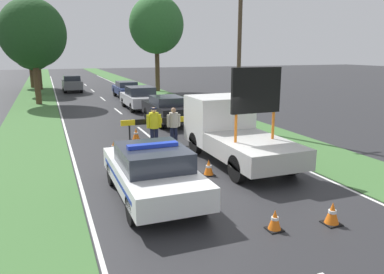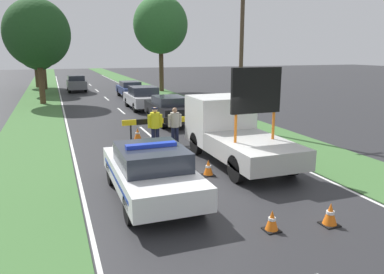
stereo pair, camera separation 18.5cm
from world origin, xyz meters
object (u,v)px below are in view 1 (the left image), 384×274
roadside_tree_near_right (35,30)px  roadside_tree_near_left (30,52)px  queued_car_suv_grey (72,83)px  roadside_tree_far_left (156,25)px  queued_car_sedan_silver (140,98)px  roadside_tree_mid_right (33,33)px  utility_pole (239,46)px  traffic_cone_behind_barrier (332,213)px  traffic_cone_lane_edge (209,168)px  queued_car_sedan_black (167,109)px  work_truck (232,130)px  police_officer (154,124)px  queued_car_hatch_blue (126,89)px  police_car (152,171)px  road_barrier (162,122)px  traffic_cone_centre_front (114,147)px  traffic_cone_near_police (136,134)px  pedestrian_civilian (174,124)px  traffic_cone_near_truck (275,220)px  roadside_tree_mid_left (33,51)px

roadside_tree_near_right → roadside_tree_near_left: bearing=108.0°
queued_car_suv_grey → roadside_tree_far_left: 10.07m
roadside_tree_near_left → roadside_tree_near_right: size_ratio=0.66×
queued_car_sedan_silver → roadside_tree_mid_right: bearing=-37.4°
utility_pole → traffic_cone_behind_barrier: bearing=-106.4°
roadside_tree_mid_right → roadside_tree_far_left: (10.86, 5.73, 1.20)m
traffic_cone_lane_edge → utility_pole: size_ratio=0.06×
queued_car_sedan_black → roadside_tree_near_left: 25.97m
roadside_tree_far_left → queued_car_sedan_black: bearing=-104.4°
work_truck → queued_car_sedan_black: bearing=-89.8°
queued_car_sedan_black → queued_car_suv_grey: bearing=-79.1°
traffic_cone_behind_barrier → utility_pole: (3.05, 10.36, 3.88)m
traffic_cone_lane_edge → police_officer: bearing=100.1°
traffic_cone_lane_edge → queued_car_hatch_blue: size_ratio=0.11×
work_truck → queued_car_hatch_blue: 19.87m
roadside_tree_far_left → police_officer: bearing=-106.4°
police_car → road_barrier: 6.04m
traffic_cone_centre_front → roadside_tree_near_right: (-2.81, 27.54, 5.71)m
queued_car_sedan_black → traffic_cone_near_police: bearing=53.7°
work_truck → roadside_tree_near_right: 30.94m
pedestrian_civilian → roadside_tree_far_left: roadside_tree_far_left is taller
police_car → queued_car_hatch_blue: (3.86, 22.44, -0.00)m
work_truck → traffic_cone_near_truck: work_truck is taller
queued_car_sedan_black → queued_car_hatch_blue: (0.26, 12.26, -0.04)m
police_officer → roadside_tree_mid_right: roadside_tree_mid_right is taller
traffic_cone_near_police → queued_car_sedan_silver: queued_car_sedan_silver is taller
work_truck → roadside_tree_mid_left: size_ratio=0.95×
roadside_tree_mid_left → roadside_tree_far_left: roadside_tree_far_left is taller
traffic_cone_lane_edge → utility_pole: bearing=55.2°
queued_car_sedan_black → roadside_tree_mid_right: bearing=-57.8°
work_truck → roadside_tree_far_left: 24.85m
roadside_tree_near_left → utility_pole: (10.29, -27.55, 0.37)m
work_truck → queued_car_hatch_blue: bearing=-90.9°
traffic_cone_lane_edge → roadside_tree_mid_left: roadside_tree_mid_left is taller
traffic_cone_behind_barrier → queued_car_hatch_blue: size_ratio=0.12×
traffic_cone_behind_barrier → roadside_tree_mid_right: (-6.47, 23.82, 4.85)m
queued_car_sedan_silver → roadside_tree_far_left: roadside_tree_far_left is taller
police_officer → roadside_tree_mid_right: 16.85m
police_officer → queued_car_hatch_blue: size_ratio=0.37×
traffic_cone_near_truck → roadside_tree_mid_right: size_ratio=0.06×
traffic_cone_lane_edge → roadside_tree_far_left: 26.67m
traffic_cone_near_truck → roadside_tree_mid_right: 24.63m
work_truck → traffic_cone_near_truck: bearing=72.3°
traffic_cone_near_truck → roadside_tree_far_left: 30.51m
traffic_cone_near_truck → traffic_cone_behind_barrier: (1.39, -0.22, 0.03)m
queued_car_sedan_black → queued_car_hatch_blue: 12.26m
roadside_tree_near_right → roadside_tree_mid_right: size_ratio=1.11×
traffic_cone_near_police → queued_car_sedan_black: 4.25m
queued_car_sedan_black → pedestrian_civilian: bearing=75.8°
pedestrian_civilian → utility_pole: (4.12, 2.16, 3.19)m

